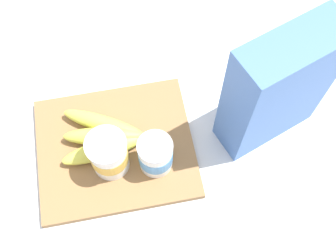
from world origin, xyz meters
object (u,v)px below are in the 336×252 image
at_px(cutting_board, 116,148).
at_px(yogurt_cup_front, 155,155).
at_px(yogurt_cup_back, 109,154).
at_px(cereal_box, 278,92).
at_px(banana_bunch, 104,137).

xyz_separation_m(cutting_board, yogurt_cup_front, (-0.07, 0.05, 0.05)).
height_order(cutting_board, yogurt_cup_back, yogurt_cup_back).
bearing_deg(cutting_board, cereal_box, 179.20).
bearing_deg(banana_bunch, cereal_box, 176.31).
bearing_deg(cereal_box, yogurt_cup_front, 171.06).
height_order(cereal_box, yogurt_cup_back, cereal_box).
relative_size(yogurt_cup_front, yogurt_cup_back, 0.87).
distance_m(cereal_box, yogurt_cup_front, 0.24).
bearing_deg(cutting_board, yogurt_cup_back, 72.17).
xyz_separation_m(yogurt_cup_back, banana_bunch, (0.01, -0.05, -0.03)).
relative_size(cutting_board, yogurt_cup_front, 3.63).
bearing_deg(yogurt_cup_back, yogurt_cup_front, 170.53).
bearing_deg(yogurt_cup_back, cutting_board, -107.83).
height_order(cereal_box, banana_bunch, cereal_box).
height_order(yogurt_cup_back, banana_bunch, yogurt_cup_back).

